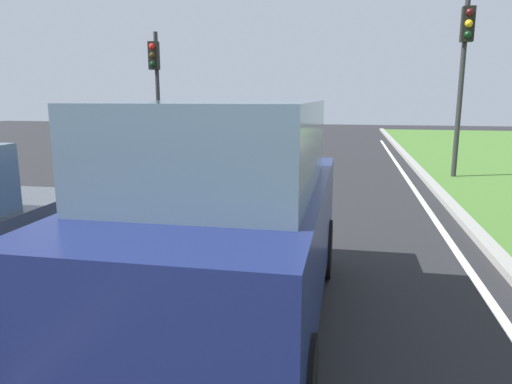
# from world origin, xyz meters

# --- Properties ---
(ground_plane) EXTENTS (60.00, 60.00, 0.00)m
(ground_plane) POSITION_xyz_m (0.00, 14.00, 0.00)
(ground_plane) COLOR #262628
(lane_line_center) EXTENTS (0.12, 32.00, 0.01)m
(lane_line_center) POSITION_xyz_m (-0.70, 14.00, 0.00)
(lane_line_center) COLOR silver
(lane_line_center) RESTS_ON ground
(lane_line_right_edge) EXTENTS (0.12, 32.00, 0.01)m
(lane_line_right_edge) POSITION_xyz_m (3.60, 14.00, 0.00)
(lane_line_right_edge) COLOR silver
(lane_line_right_edge) RESTS_ON ground
(curb_right) EXTENTS (0.24, 48.00, 0.12)m
(curb_right) POSITION_xyz_m (4.10, 14.00, 0.06)
(curb_right) COLOR #9E9B93
(curb_right) RESTS_ON ground
(car_suv_ahead) EXTENTS (1.98, 4.50, 2.28)m
(car_suv_ahead) POSITION_xyz_m (0.78, 8.44, 1.17)
(car_suv_ahead) COLOR navy
(car_suv_ahead) RESTS_ON ground
(traffic_light_near_right) EXTENTS (0.32, 0.50, 4.86)m
(traffic_light_near_right) POSITION_xyz_m (4.91, 18.22, 3.30)
(traffic_light_near_right) COLOR #2D2D2D
(traffic_light_near_right) RESTS_ON ground
(traffic_light_overhead_left) EXTENTS (0.32, 0.50, 4.41)m
(traffic_light_overhead_left) POSITION_xyz_m (-4.51, 19.47, 2.94)
(traffic_light_overhead_left) COLOR #2D2D2D
(traffic_light_overhead_left) RESTS_ON ground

